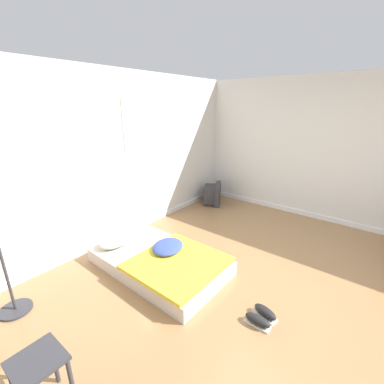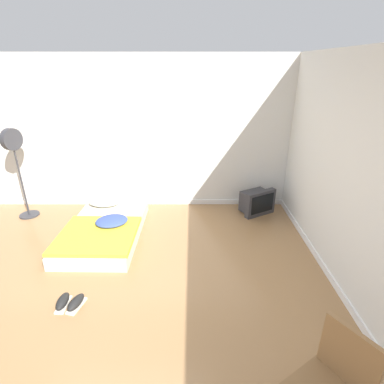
% 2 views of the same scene
% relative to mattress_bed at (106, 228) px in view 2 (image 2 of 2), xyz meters
% --- Properties ---
extents(ground_plane, '(20.00, 20.00, 0.00)m').
position_rel_mattress_bed_xyz_m(ground_plane, '(0.32, -1.67, -0.12)').
color(ground_plane, '#997047').
extents(wall_back, '(7.80, 0.08, 2.60)m').
position_rel_mattress_bed_xyz_m(wall_back, '(0.33, 1.16, 1.17)').
color(wall_back, silver).
rests_on(wall_back, ground_plane).
extents(mattress_bed, '(1.09, 1.80, 0.33)m').
position_rel_mattress_bed_xyz_m(mattress_bed, '(0.00, 0.00, 0.00)').
color(mattress_bed, beige).
rests_on(mattress_bed, ground_plane).
extents(crt_tv, '(0.63, 0.56, 0.45)m').
position_rel_mattress_bed_xyz_m(crt_tv, '(2.46, 0.77, 0.09)').
color(crt_tv, '#333338').
rests_on(crt_tv, ground_plane).
extents(wooden_chair, '(0.58, 0.58, 0.88)m').
position_rel_mattress_bed_xyz_m(wooden_chair, '(2.29, -2.64, 0.39)').
color(wooden_chair, olive).
rests_on(wooden_chair, ground_plane).
extents(sneaker_pair, '(0.29, 0.28, 0.10)m').
position_rel_mattress_bed_xyz_m(sneaker_pair, '(0.00, -1.46, -0.07)').
color(sneaker_pair, silver).
rests_on(sneaker_pair, ground_plane).
extents(standing_fan, '(0.32, 0.36, 1.51)m').
position_rel_mattress_bed_xyz_m(standing_fan, '(-1.50, 0.66, 0.94)').
color(standing_fan, '#333338').
rests_on(standing_fan, ground_plane).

